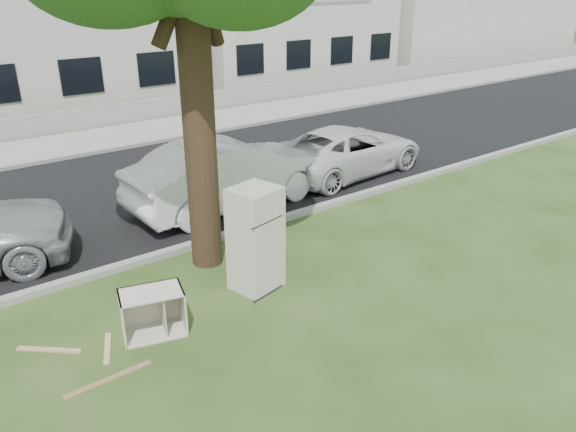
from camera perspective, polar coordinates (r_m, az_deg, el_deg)
ground at (r=9.16m, az=-0.36°, el=-8.17°), size 120.00×120.00×0.00m
road at (r=13.97m, az=-15.18°, el=2.49°), size 120.00×7.00×0.01m
kerb_near at (r=10.98m, az=-8.00°, el=-2.73°), size 120.00×0.18×0.12m
kerb_far at (r=17.18m, az=-19.78°, el=5.77°), size 120.00×0.18×0.12m
sidewalk at (r=18.52m, az=-21.21°, el=6.79°), size 120.00×2.80×0.01m
low_wall at (r=19.94m, az=-22.72°, el=8.69°), size 120.00×0.15×0.70m
townhouse_right at (r=29.05m, az=-2.00°, el=20.64°), size 10.20×8.16×6.84m
filler_right at (r=39.12m, az=15.73°, el=20.21°), size 16.00×9.00×6.40m
fridge at (r=9.04m, az=-3.32°, el=-2.35°), size 0.85×0.82×1.74m
cabinet at (r=8.35m, az=-13.57°, el=-9.52°), size 1.00×0.76×0.69m
plank_a at (r=7.83m, az=-17.76°, el=-15.54°), size 1.16×0.11×0.02m
plank_b at (r=8.63m, az=-23.11°, el=-12.39°), size 0.74×0.67×0.02m
plank_c at (r=8.39m, az=-17.87°, el=-12.66°), size 0.35×0.70×0.02m
car_center at (r=12.45m, az=-5.95°, el=4.35°), size 4.67×1.78×1.52m
car_right at (r=14.69m, az=6.10°, el=6.69°), size 4.53×2.35×1.22m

